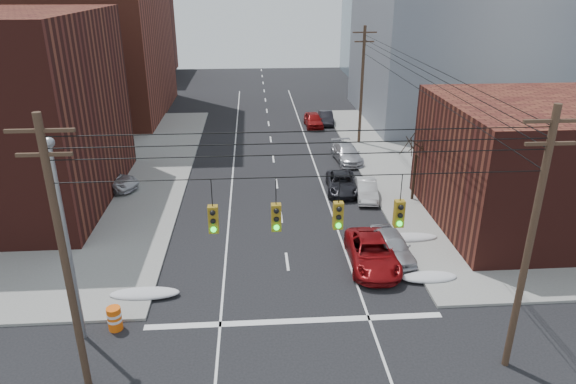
{
  "coord_description": "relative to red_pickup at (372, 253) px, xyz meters",
  "views": [
    {
      "loc": [
        -1.73,
        -13.3,
        14.87
      ],
      "look_at": [
        0.27,
        15.07,
        3.0
      ],
      "focal_mm": 32.0,
      "sensor_mm": 36.0,
      "label": 1
    }
  ],
  "objects": [
    {
      "name": "parked_car_d",
      "position": [
        1.7,
        17.62,
        -0.04
      ],
      "size": [
        2.43,
        5.15,
        1.45
      ],
      "primitive_type": "imported",
      "rotation": [
        0.0,
        0.0,
        0.08
      ],
      "color": "silver",
      "rests_on": "ground"
    },
    {
      "name": "building_storefront",
      "position": [
        13.3,
        4.71,
        3.23
      ],
      "size": [
        16.0,
        12.0,
        8.0
      ],
      "primitive_type": "cube",
      "color": "#451914",
      "rests_on": "ground"
    },
    {
      "name": "utility_pole_right",
      "position": [
        3.8,
        -8.29,
        5.02
      ],
      "size": [
        2.2,
        0.28,
        11.0
      ],
      "color": "#473323",
      "rests_on": "ground"
    },
    {
      "name": "bare_tree",
      "position": [
        4.89,
        8.71,
        1.55
      ],
      "size": [
        2.09,
        2.2,
        4.93
      ],
      "color": "black",
      "rests_on": "ground"
    },
    {
      "name": "snow_east_far",
      "position": [
        2.7,
        2.71,
        -0.56
      ],
      "size": [
        4.0,
        1.08,
        0.42
      ],
      "primitive_type": "ellipsoid",
      "color": "silver",
      "rests_on": "ground"
    },
    {
      "name": "lot_car_a",
      "position": [
        -19.82,
        7.36,
        0.09
      ],
      "size": [
        4.4,
        1.83,
        1.42
      ],
      "primitive_type": "imported",
      "rotation": [
        0.0,
        0.0,
        1.65
      ],
      "color": "silver",
      "rests_on": "sidewalk_nw"
    },
    {
      "name": "parked_car_b",
      "position": [
        1.7,
        9.37,
        -0.1
      ],
      "size": [
        1.89,
        4.17,
        1.33
      ],
      "primitive_type": "imported",
      "rotation": [
        0.0,
        0.0,
        -0.12
      ],
      "color": "silver",
      "rests_on": "ground"
    },
    {
      "name": "snow_nw",
      "position": [
        -12.1,
        -2.29,
        -0.56
      ],
      "size": [
        3.5,
        1.08,
        0.42
      ],
      "primitive_type": "ellipsoid",
      "color": "silver",
      "rests_on": "ground"
    },
    {
      "name": "utility_pole_left",
      "position": [
        -13.2,
        -8.29,
        5.02
      ],
      "size": [
        2.2,
        0.28,
        11.0
      ],
      "color": "#473323",
      "rests_on": "ground"
    },
    {
      "name": "building_brick_far",
      "position": [
        -30.7,
        62.71,
        5.23
      ],
      "size": [
        22.0,
        18.0,
        12.0
      ],
      "primitive_type": "cube",
      "color": "#451914",
      "rests_on": "ground"
    },
    {
      "name": "traffic_signals",
      "position": [
        -4.6,
        -8.32,
        6.4
      ],
      "size": [
        17.0,
        0.42,
        2.02
      ],
      "color": "black",
      "rests_on": "ground"
    },
    {
      "name": "red_pickup",
      "position": [
        0.0,
        0.0,
        0.0
      ],
      "size": [
        2.78,
        5.62,
        1.53
      ],
      "primitive_type": "imported",
      "rotation": [
        0.0,
        0.0,
        -0.04
      ],
      "color": "maroon",
      "rests_on": "ground"
    },
    {
      "name": "construction_barrel",
      "position": [
        -12.95,
        -4.79,
        -0.18
      ],
      "size": [
        0.84,
        0.84,
        1.15
      ],
      "rotation": [
        0.0,
        0.0,
        -0.36
      ],
      "color": "#F25C0C",
      "rests_on": "ground"
    },
    {
      "name": "street_light",
      "position": [
        -14.2,
        -5.29,
        4.77
      ],
      "size": [
        0.44,
        0.44,
        9.32
      ],
      "color": "gray",
      "rests_on": "ground"
    },
    {
      "name": "utility_pole_far",
      "position": [
        3.8,
        22.71,
        5.02
      ],
      "size": [
        2.2,
        0.28,
        11.0
      ],
      "color": "#473323",
      "rests_on": "ground"
    },
    {
      "name": "lot_car_d",
      "position": [
        -24.38,
        16.53,
        0.1
      ],
      "size": [
        4.53,
        3.17,
        1.43
      ],
      "primitive_type": "imported",
      "rotation": [
        0.0,
        0.0,
        1.96
      ],
      "color": "silver",
      "rests_on": "sidewalk_nw"
    },
    {
      "name": "parked_car_f",
      "position": [
        1.64,
        30.32,
        -0.1
      ],
      "size": [
        1.58,
        4.13,
        1.34
      ],
      "primitive_type": "imported",
      "rotation": [
        0.0,
        0.0,
        -0.04
      ],
      "color": "black",
      "rests_on": "ground"
    },
    {
      "name": "building_glass",
      "position": [
        19.3,
        58.71,
        10.23
      ],
      "size": [
        20.0,
        18.0,
        22.0
      ],
      "primitive_type": "cube",
      "color": "gray",
      "rests_on": "ground"
    },
    {
      "name": "snow_ne",
      "position": [
        2.7,
        -1.79,
        -0.56
      ],
      "size": [
        3.0,
        1.08,
        0.42
      ],
      "primitive_type": "ellipsoid",
      "color": "silver",
      "rests_on": "ground"
    },
    {
      "name": "lot_car_b",
      "position": [
        -17.5,
        12.19,
        0.07
      ],
      "size": [
        5.47,
        4.17,
        1.38
      ],
      "primitive_type": "imported",
      "rotation": [
        0.0,
        0.0,
        1.14
      ],
      "color": "#B3B3B8",
      "rests_on": "sidewalk_nw"
    },
    {
      "name": "lot_car_c",
      "position": [
        -23.41,
        10.72,
        0.06
      ],
      "size": [
        4.96,
        2.73,
        1.36
      ],
      "primitive_type": "imported",
      "rotation": [
        0.0,
        0.0,
        1.39
      ],
      "color": "black",
      "rests_on": "sidewalk_nw"
    },
    {
      "name": "parked_car_a",
      "position": [
        1.3,
        0.74,
        -0.0
      ],
      "size": [
        2.14,
        4.6,
        1.52
      ],
      "primitive_type": "imported",
      "rotation": [
        0.0,
        0.0,
        0.08
      ],
      "color": "#AFAFB4",
      "rests_on": "ground"
    },
    {
      "name": "parked_car_c",
      "position": [
        0.1,
        10.82,
        -0.11
      ],
      "size": [
        2.54,
        4.87,
        1.31
      ],
      "primitive_type": "imported",
      "rotation": [
        0.0,
        0.0,
        -0.08
      ],
      "color": "black",
      "rests_on": "ground"
    },
    {
      "name": "parked_car_e",
      "position": [
        0.1,
        29.15,
        -0.01
      ],
      "size": [
        1.89,
        4.47,
        1.51
      ],
      "primitive_type": "imported",
      "rotation": [
        0.0,
        0.0,
        0.02
      ],
      "color": "maroon",
      "rests_on": "ground"
    },
    {
      "name": "building_office",
      "position": [
        17.3,
        32.71,
        11.73
      ],
      "size": [
        22.0,
        20.0,
        25.0
      ],
      "primitive_type": "cube",
      "color": "gray",
      "rests_on": "ground"
    }
  ]
}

